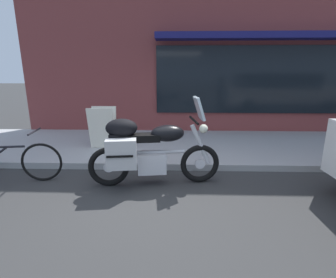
# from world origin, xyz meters

# --- Properties ---
(ground_plane) EXTENTS (80.00, 80.00, 0.00)m
(ground_plane) POSITION_xyz_m (0.00, 0.00, 0.00)
(ground_plane) COLOR #313131
(touring_motorcycle) EXTENTS (2.08, 0.84, 1.39)m
(touring_motorcycle) POSITION_xyz_m (-0.16, 0.38, 0.60)
(touring_motorcycle) COLOR black
(touring_motorcycle) RESTS_ON ground_plane
(parked_bicycle) EXTENTS (1.67, 0.48, 0.91)m
(parked_bicycle) POSITION_xyz_m (-2.42, 0.42, 0.36)
(parked_bicycle) COLOR black
(parked_bicycle) RESTS_ON ground_plane
(sandwich_board_sign) EXTENTS (0.55, 0.41, 0.90)m
(sandwich_board_sign) POSITION_xyz_m (-1.32, 2.05, 0.58)
(sandwich_board_sign) COLOR silver
(sandwich_board_sign) RESTS_ON sidewalk_curb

